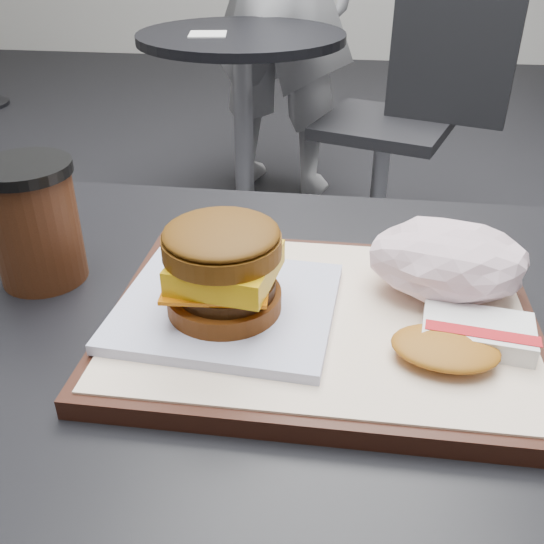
{
  "coord_description": "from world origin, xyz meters",
  "views": [
    {
      "loc": [
        0.04,
        -0.46,
        1.1
      ],
      "look_at": [
        -0.02,
        -0.02,
        0.83
      ],
      "focal_mm": 40.0,
      "sensor_mm": 36.0,
      "label": 1
    }
  ],
  "objects_px": {
    "customer_table": "(294,463)",
    "neighbor_chair": "(406,112)",
    "hash_brown": "(463,339)",
    "serving_tray": "(322,321)",
    "breakfast_sandwich": "(225,277)",
    "coffee_cup": "(34,219)",
    "neighbor_table": "(243,93)",
    "crumpled_wrapper": "(449,260)"
  },
  "relations": [
    {
      "from": "serving_tray",
      "to": "crumpled_wrapper",
      "type": "relative_size",
      "value": 2.62
    },
    {
      "from": "breakfast_sandwich",
      "to": "coffee_cup",
      "type": "height_order",
      "value": "coffee_cup"
    },
    {
      "from": "neighbor_chair",
      "to": "serving_tray",
      "type": "bearing_deg",
      "value": -96.81
    },
    {
      "from": "customer_table",
      "to": "crumpled_wrapper",
      "type": "height_order",
      "value": "crumpled_wrapper"
    },
    {
      "from": "serving_tray",
      "to": "crumpled_wrapper",
      "type": "height_order",
      "value": "crumpled_wrapper"
    },
    {
      "from": "serving_tray",
      "to": "coffee_cup",
      "type": "bearing_deg",
      "value": 169.33
    },
    {
      "from": "neighbor_chair",
      "to": "coffee_cup",
      "type": "bearing_deg",
      "value": -107.12
    },
    {
      "from": "coffee_cup",
      "to": "breakfast_sandwich",
      "type": "bearing_deg",
      "value": -18.84
    },
    {
      "from": "customer_table",
      "to": "neighbor_table",
      "type": "height_order",
      "value": "customer_table"
    },
    {
      "from": "crumpled_wrapper",
      "to": "neighbor_chair",
      "type": "bearing_deg",
      "value": 87.0
    },
    {
      "from": "breakfast_sandwich",
      "to": "neighbor_table",
      "type": "bearing_deg",
      "value": 99.75
    },
    {
      "from": "breakfast_sandwich",
      "to": "crumpled_wrapper",
      "type": "bearing_deg",
      "value": 19.28
    },
    {
      "from": "coffee_cup",
      "to": "neighbor_table",
      "type": "distance_m",
      "value": 1.63
    },
    {
      "from": "customer_table",
      "to": "serving_tray",
      "type": "xyz_separation_m",
      "value": [
        0.02,
        -0.01,
        0.2
      ]
    },
    {
      "from": "customer_table",
      "to": "hash_brown",
      "type": "height_order",
      "value": "hash_brown"
    },
    {
      "from": "serving_tray",
      "to": "neighbor_table",
      "type": "distance_m",
      "value": 1.71
    },
    {
      "from": "customer_table",
      "to": "crumpled_wrapper",
      "type": "xyz_separation_m",
      "value": [
        0.13,
        0.05,
        0.24
      ]
    },
    {
      "from": "breakfast_sandwich",
      "to": "neighbor_chair",
      "type": "height_order",
      "value": "breakfast_sandwich"
    },
    {
      "from": "serving_tray",
      "to": "hash_brown",
      "type": "height_order",
      "value": "hash_brown"
    },
    {
      "from": "hash_brown",
      "to": "breakfast_sandwich",
      "type": "bearing_deg",
      "value": 173.86
    },
    {
      "from": "hash_brown",
      "to": "coffee_cup",
      "type": "height_order",
      "value": "coffee_cup"
    },
    {
      "from": "customer_table",
      "to": "crumpled_wrapper",
      "type": "distance_m",
      "value": 0.28
    },
    {
      "from": "serving_tray",
      "to": "neighbor_chair",
      "type": "xyz_separation_m",
      "value": [
        0.2,
        1.64,
        -0.27
      ]
    },
    {
      "from": "crumpled_wrapper",
      "to": "coffee_cup",
      "type": "xyz_separation_m",
      "value": [
        -0.4,
        0.0,
        0.02
      ]
    },
    {
      "from": "customer_table",
      "to": "serving_tray",
      "type": "distance_m",
      "value": 0.2
    },
    {
      "from": "neighbor_table",
      "to": "customer_table",
      "type": "bearing_deg",
      "value": -78.02
    },
    {
      "from": "serving_tray",
      "to": "neighbor_chair",
      "type": "relative_size",
      "value": 0.43
    },
    {
      "from": "breakfast_sandwich",
      "to": "coffee_cup",
      "type": "bearing_deg",
      "value": 161.16
    },
    {
      "from": "customer_table",
      "to": "breakfast_sandwich",
      "type": "distance_m",
      "value": 0.25
    },
    {
      "from": "hash_brown",
      "to": "neighbor_table",
      "type": "distance_m",
      "value": 1.78
    },
    {
      "from": "coffee_cup",
      "to": "neighbor_chair",
      "type": "distance_m",
      "value": 1.69
    },
    {
      "from": "crumpled_wrapper",
      "to": "customer_table",
      "type": "bearing_deg",
      "value": -160.75
    },
    {
      "from": "crumpled_wrapper",
      "to": "coffee_cup",
      "type": "height_order",
      "value": "coffee_cup"
    },
    {
      "from": "hash_brown",
      "to": "serving_tray",
      "type": "bearing_deg",
      "value": 162.3
    },
    {
      "from": "breakfast_sandwich",
      "to": "coffee_cup",
      "type": "distance_m",
      "value": 0.22
    },
    {
      "from": "neighbor_table",
      "to": "coffee_cup",
      "type": "bearing_deg",
      "value": -87.12
    },
    {
      "from": "neighbor_table",
      "to": "hash_brown",
      "type": "bearing_deg",
      "value": -73.88
    },
    {
      "from": "neighbor_table",
      "to": "crumpled_wrapper",
      "type": "bearing_deg",
      "value": -73.18
    },
    {
      "from": "serving_tray",
      "to": "neighbor_table",
      "type": "bearing_deg",
      "value": 102.67
    },
    {
      "from": "customer_table",
      "to": "neighbor_table",
      "type": "distance_m",
      "value": 1.69
    },
    {
      "from": "customer_table",
      "to": "neighbor_chair",
      "type": "height_order",
      "value": "neighbor_chair"
    },
    {
      "from": "breakfast_sandwich",
      "to": "neighbor_table",
      "type": "distance_m",
      "value": 1.72
    }
  ]
}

